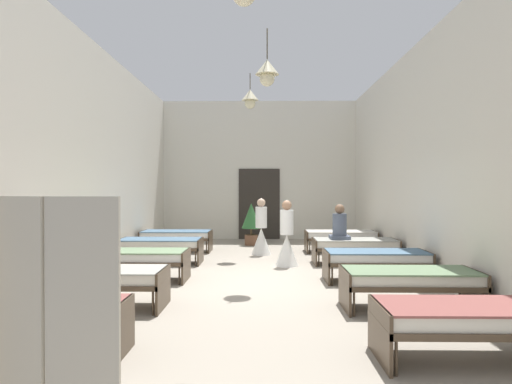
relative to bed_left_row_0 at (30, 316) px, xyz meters
The scene contains 17 objects.
ground_plane 4.44m from the bed_left_row_0, 59.48° to the left, with size 7.18×14.34×0.10m, color #9E9384.
room_shell 6.01m from the bed_left_row_0, 66.84° to the left, with size 6.98×13.94×4.72m.
bed_left_row_0 is the anchor object (origin of this frame).
bed_right_row_0 4.48m from the bed_left_row_0, ahead, with size 1.90×0.84×0.57m.
bed_left_row_1 1.90m from the bed_left_row_0, 90.00° to the left, with size 1.90×0.84×0.57m.
bed_right_row_1 4.87m from the bed_left_row_0, 22.98° to the left, with size 1.90×0.84×0.57m.
bed_left_row_2 3.80m from the bed_left_row_0, 90.00° to the left, with size 1.90×0.84×0.57m.
bed_right_row_2 5.87m from the bed_left_row_0, 40.30° to the left, with size 1.90×0.84×0.57m.
bed_left_row_3 5.70m from the bed_left_row_0, 90.00° to the left, with size 1.90×0.84×0.57m.
bed_right_row_3 7.25m from the bed_left_row_0, 51.83° to the left, with size 1.90×0.84×0.57m.
bed_left_row_4 7.60m from the bed_left_row_0, 90.00° to the left, with size 1.90×0.84×0.57m.
bed_right_row_4 8.82m from the bed_left_row_0, 59.48° to the left, with size 1.90×0.84×0.57m.
nurse_near_aisle 6.17m from the bed_left_row_0, 61.92° to the left, with size 0.52×0.52×1.49m.
nurse_mid_aisle 7.49m from the bed_left_row_0, 71.92° to the left, with size 0.52×0.52×1.49m.
patient_seated_primary 7.05m from the bed_left_row_0, 54.08° to the left, with size 0.44×0.44×0.80m.
potted_plant 9.23m from the bed_left_row_0, 77.41° to the left, with size 0.58×0.58×1.29m.
privacy_screen 2.25m from the bed_left_row_0, 64.58° to the right, with size 1.23×0.28×1.70m.
Camera 1 is at (0.14, -8.26, 1.75)m, focal length 31.06 mm.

